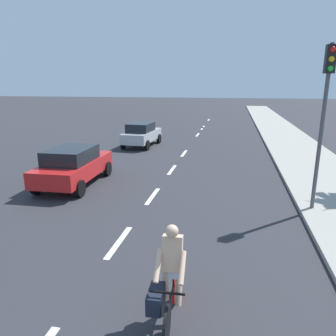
# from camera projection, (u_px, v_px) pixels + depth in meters

# --- Properties ---
(ground_plane) EXTENTS (160.00, 160.00, 0.00)m
(ground_plane) POSITION_uv_depth(u_px,v_px,m) (187.00, 150.00, 20.14)
(ground_plane) COLOR #2D2D33
(sidewalk_strip) EXTENTS (3.60, 80.00, 0.14)m
(sidewalk_strip) POSITION_uv_depth(u_px,v_px,m) (295.00, 147.00, 20.69)
(sidewalk_strip) COLOR #9E998E
(sidewalk_strip) RESTS_ON ground
(lane_stripe_2) EXTENTS (0.16, 1.80, 0.01)m
(lane_stripe_2) POSITION_uv_depth(u_px,v_px,m) (119.00, 242.00, 8.36)
(lane_stripe_2) COLOR white
(lane_stripe_2) RESTS_ON ground
(lane_stripe_3) EXTENTS (0.16, 1.80, 0.01)m
(lane_stripe_3) POSITION_uv_depth(u_px,v_px,m) (153.00, 196.00, 11.78)
(lane_stripe_3) COLOR white
(lane_stripe_3) RESTS_ON ground
(lane_stripe_4) EXTENTS (0.16, 1.80, 0.01)m
(lane_stripe_4) POSITION_uv_depth(u_px,v_px,m) (172.00, 170.00, 15.41)
(lane_stripe_4) COLOR white
(lane_stripe_4) RESTS_ON ground
(lane_stripe_5) EXTENTS (0.16, 1.80, 0.01)m
(lane_stripe_5) POSITION_uv_depth(u_px,v_px,m) (184.00, 153.00, 19.06)
(lane_stripe_5) COLOR white
(lane_stripe_5) RESTS_ON ground
(lane_stripe_6) EXTENTS (0.16, 1.80, 0.01)m
(lane_stripe_6) POSITION_uv_depth(u_px,v_px,m) (198.00, 135.00, 26.07)
(lane_stripe_6) COLOR white
(lane_stripe_6) RESTS_ON ground
(lane_stripe_7) EXTENTS (0.16, 1.80, 0.01)m
(lane_stripe_7) POSITION_uv_depth(u_px,v_px,m) (202.00, 128.00, 29.75)
(lane_stripe_7) COLOR white
(lane_stripe_7) RESTS_ON ground
(lane_stripe_8) EXTENTS (0.16, 1.80, 0.01)m
(lane_stripe_8) POSITION_uv_depth(u_px,v_px,m) (203.00, 127.00, 30.77)
(lane_stripe_8) COLOR white
(lane_stripe_8) RESTS_ON ground
(lane_stripe_9) EXTENTS (0.16, 1.80, 0.01)m
(lane_stripe_9) POSITION_uv_depth(u_px,v_px,m) (209.00, 120.00, 36.99)
(lane_stripe_9) COLOR white
(lane_stripe_9) RESTS_ON ground
(cyclist) EXTENTS (0.64, 1.71, 1.82)m
(cyclist) POSITION_uv_depth(u_px,v_px,m) (168.00, 280.00, 5.36)
(cyclist) COLOR black
(cyclist) RESTS_ON ground
(parked_car_red) EXTENTS (2.05, 4.27, 1.57)m
(parked_car_red) POSITION_uv_depth(u_px,v_px,m) (74.00, 165.00, 12.96)
(parked_car_red) COLOR red
(parked_car_red) RESTS_ON ground
(parked_car_silver) EXTENTS (1.98, 3.93, 1.57)m
(parked_car_silver) POSITION_uv_depth(u_px,v_px,m) (142.00, 134.00, 21.12)
(parked_car_silver) COLOR #B7BABF
(parked_car_silver) RESTS_ON ground
(traffic_signal) EXTENTS (0.28, 0.33, 5.20)m
(traffic_signal) POSITION_uv_depth(u_px,v_px,m) (325.00, 99.00, 9.42)
(traffic_signal) COLOR #4C4C51
(traffic_signal) RESTS_ON ground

